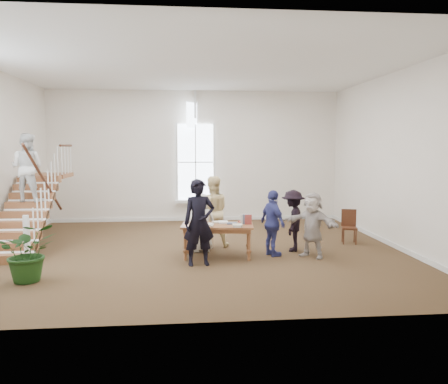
{
  "coord_description": "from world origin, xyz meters",
  "views": [
    {
      "loc": [
        -0.4,
        -10.72,
        2.6
      ],
      "look_at": [
        0.62,
        0.4,
        1.43
      ],
      "focal_mm": 35.0,
      "sensor_mm": 36.0,
      "label": 1
    }
  ],
  "objects": [
    {
      "name": "room_shell",
      "position": [
        -0.0,
        4.39,
        0.4
      ],
      "size": [
        10.49,
        10.0,
        10.0
      ],
      "color": "silver",
      "rests_on": "ground"
    },
    {
      "name": "elderly_woman",
      "position": [
        0.02,
        -0.08,
        0.73
      ],
      "size": [
        0.74,
        0.51,
        1.45
      ],
      "primitive_type": "imported",
      "rotation": [
        0.0,
        0.0,
        3.21
      ],
      "color": "silver",
      "rests_on": "ground"
    },
    {
      "name": "woman_cluster_a",
      "position": [
        1.68,
        -0.67,
        0.79
      ],
      "size": [
        0.69,
        1.0,
        1.57
      ],
      "primitive_type": "imported",
      "rotation": [
        0.0,
        0.0,
        1.94
      ],
      "color": "#383D86",
      "rests_on": "ground"
    },
    {
      "name": "library_table",
      "position": [
        0.36,
        -0.69,
        0.7
      ],
      "size": [
        1.74,
        1.01,
        0.84
      ],
      "rotation": [
        0.0,
        0.0,
        -0.11
      ],
      "color": "brown",
      "rests_on": "ground"
    },
    {
      "name": "ground",
      "position": [
        0.0,
        0.0,
        0.0
      ],
      "size": [
        10.0,
        10.0,
        0.0
      ],
      "primitive_type": "plane",
      "color": "#43301A",
      "rests_on": "ground"
    },
    {
      "name": "woman_cluster_b",
      "position": [
        2.28,
        -0.22,
        0.76
      ],
      "size": [
        0.84,
        1.11,
        1.53
      ],
      "primitive_type": "imported",
      "rotation": [
        0.0,
        0.0,
        4.4
      ],
      "color": "black",
      "rests_on": "ground"
    },
    {
      "name": "person_yellow",
      "position": [
        0.32,
        0.42,
        0.92
      ],
      "size": [
        0.93,
        0.75,
        1.84
      ],
      "primitive_type": "imported",
      "rotation": [
        0.0,
        0.0,
        3.2
      ],
      "color": "#F6DB9A",
      "rests_on": "ground"
    },
    {
      "name": "floor_plant",
      "position": [
        -3.4,
        -2.19,
        0.57
      ],
      "size": [
        1.3,
        1.22,
        1.14
      ],
      "primitive_type": "imported",
      "rotation": [
        0.0,
        0.0,
        0.4
      ],
      "color": "#173912",
      "rests_on": "ground"
    },
    {
      "name": "police_officer",
      "position": [
        -0.08,
        -1.33,
        0.95
      ],
      "size": [
        0.75,
        0.55,
        1.89
      ],
      "primitive_type": "imported",
      "rotation": [
        0.0,
        0.0,
        0.16
      ],
      "color": "black",
      "rests_on": "ground"
    },
    {
      "name": "side_chair",
      "position": [
        4.02,
        0.52,
        0.5
      ],
      "size": [
        0.48,
        0.48,
        0.9
      ],
      "rotation": [
        0.0,
        0.0,
        -0.25
      ],
      "color": "#3D1C10",
      "rests_on": "ground"
    },
    {
      "name": "woman_cluster_c",
      "position": [
        2.58,
        -0.87,
        0.77
      ],
      "size": [
        1.34,
        1.32,
        1.54
      ],
      "primitive_type": "imported",
      "rotation": [
        0.0,
        0.0,
        5.51
      ],
      "color": "beige",
      "rests_on": "ground"
    },
    {
      "name": "staircase",
      "position": [
        -4.34,
        0.75,
        1.62
      ],
      "size": [
        1.1,
        4.1,
        2.92
      ],
      "color": "brown",
      "rests_on": "ground"
    }
  ]
}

